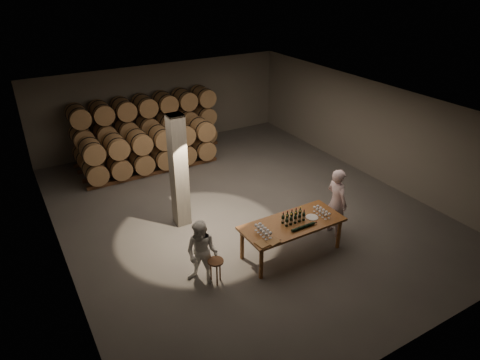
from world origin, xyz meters
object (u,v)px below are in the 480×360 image
plate (312,217)px  tasting_table (292,226)px  person_man (336,202)px  person_woman (202,253)px  bottle_cluster (293,218)px  stool (216,264)px  notebook_near (273,242)px

plate → tasting_table: bearing=174.0°
person_man → person_woman: 3.93m
bottle_cluster → stool: bearing=-178.5°
plate → person_woman: size_ratio=0.20×
bottle_cluster → notebook_near: 1.04m
tasting_table → stool: tasting_table is taller
tasting_table → notebook_near: 0.99m
plate → person_man: 1.00m
stool → person_man: size_ratio=0.32×
plate → notebook_near: (-1.44, -0.39, 0.01)m
tasting_table → bottle_cluster: 0.22m
person_man → person_woman: (-3.93, 0.01, -0.16)m
notebook_near → bottle_cluster: bearing=16.6°
bottle_cluster → person_man: 1.51m
stool → notebook_near: bearing=-18.3°
tasting_table → plate: (0.56, -0.06, 0.11)m
tasting_table → bottle_cluster: (0.04, 0.03, 0.21)m
tasting_table → person_woman: person_woman is taller
person_woman → stool: bearing=10.7°
person_man → stool: bearing=93.8°
bottle_cluster → plate: bottle_cluster is taller
bottle_cluster → stool: size_ratio=0.98×
person_woman → notebook_near: bearing=26.4°
notebook_near → person_man: bearing=2.8°
person_man → person_woman: size_ratio=1.20×
person_man → person_woman: person_man is taller
notebook_near → person_woman: bearing=147.2°
notebook_near → stool: 1.40m
person_man → tasting_table: bearing=96.4°
notebook_near → person_man: size_ratio=0.14×
stool → person_woman: size_ratio=0.38×
plate → person_man: bearing=11.7°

